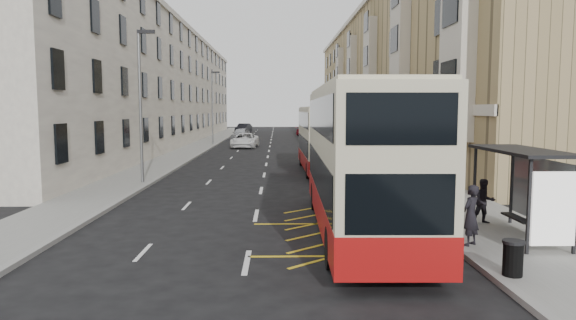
{
  "coord_description": "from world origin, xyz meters",
  "views": [
    {
      "loc": [
        0.82,
        -15.3,
        4.07
      ],
      "look_at": [
        1.28,
        6.96,
        1.83
      ],
      "focal_mm": 32.0,
      "sensor_mm": 36.0,
      "label": 1
    }
  ],
  "objects_px": {
    "double_decker_rear": "(321,139)",
    "pedestrian_far": "(441,196)",
    "double_decker_front": "(360,159)",
    "car_silver": "(241,134)",
    "street_lamp_far": "(213,103)",
    "pedestrian_near": "(471,215)",
    "pedestrian_mid": "(484,201)",
    "litter_bin": "(513,257)",
    "car_red": "(306,131)",
    "car_dark": "(244,128)",
    "white_van": "(245,140)",
    "bus_shelter": "(531,174)",
    "street_lamp_near": "(141,98)"
  },
  "relations": [
    {
      "from": "double_decker_rear",
      "to": "pedestrian_near",
      "type": "bearing_deg",
      "value": -82.41
    },
    {
      "from": "litter_bin",
      "to": "white_van",
      "type": "relative_size",
      "value": 0.15
    },
    {
      "from": "white_van",
      "to": "car_red",
      "type": "relative_size",
      "value": 1.13
    },
    {
      "from": "double_decker_rear",
      "to": "bus_shelter",
      "type": "bearing_deg",
      "value": -76.06
    },
    {
      "from": "double_decker_rear",
      "to": "pedestrian_far",
      "type": "distance_m",
      "value": 15.45
    },
    {
      "from": "double_decker_rear",
      "to": "pedestrian_mid",
      "type": "distance_m",
      "value": 16.4
    },
    {
      "from": "street_lamp_near",
      "to": "car_red",
      "type": "relative_size",
      "value": 1.66
    },
    {
      "from": "street_lamp_far",
      "to": "double_decker_front",
      "type": "xyz_separation_m",
      "value": [
        9.85,
        -40.77,
        -2.2
      ]
    },
    {
      "from": "pedestrian_mid",
      "to": "pedestrian_far",
      "type": "relative_size",
      "value": 0.92
    },
    {
      "from": "street_lamp_far",
      "to": "pedestrian_far",
      "type": "distance_m",
      "value": 41.73
    },
    {
      "from": "double_decker_front",
      "to": "pedestrian_mid",
      "type": "distance_m",
      "value": 4.68
    },
    {
      "from": "double_decker_front",
      "to": "pedestrian_far",
      "type": "height_order",
      "value": "double_decker_front"
    },
    {
      "from": "car_dark",
      "to": "bus_shelter",
      "type": "bearing_deg",
      "value": -66.63
    },
    {
      "from": "street_lamp_far",
      "to": "car_silver",
      "type": "relative_size",
      "value": 1.71
    },
    {
      "from": "street_lamp_near",
      "to": "street_lamp_far",
      "type": "height_order",
      "value": "same"
    },
    {
      "from": "bus_shelter",
      "to": "double_decker_rear",
      "type": "relative_size",
      "value": 0.4
    },
    {
      "from": "pedestrian_mid",
      "to": "car_red",
      "type": "bearing_deg",
      "value": 90.48
    },
    {
      "from": "street_lamp_far",
      "to": "pedestrian_near",
      "type": "bearing_deg",
      "value": -73.54
    },
    {
      "from": "street_lamp_near",
      "to": "bus_shelter",
      "type": "bearing_deg",
      "value": -40.14
    },
    {
      "from": "double_decker_rear",
      "to": "car_dark",
      "type": "relative_size",
      "value": 2.17
    },
    {
      "from": "car_silver",
      "to": "pedestrian_mid",
      "type": "bearing_deg",
      "value": -67.49
    },
    {
      "from": "double_decker_front",
      "to": "car_silver",
      "type": "height_order",
      "value": "double_decker_front"
    },
    {
      "from": "street_lamp_far",
      "to": "car_red",
      "type": "relative_size",
      "value": 1.66
    },
    {
      "from": "street_lamp_near",
      "to": "pedestrian_far",
      "type": "bearing_deg",
      "value": -36.28
    },
    {
      "from": "double_decker_rear",
      "to": "car_red",
      "type": "height_order",
      "value": "double_decker_rear"
    },
    {
      "from": "pedestrian_near",
      "to": "car_dark",
      "type": "distance_m",
      "value": 71.92
    },
    {
      "from": "bus_shelter",
      "to": "car_silver",
      "type": "height_order",
      "value": "bus_shelter"
    },
    {
      "from": "double_decker_front",
      "to": "pedestrian_far",
      "type": "bearing_deg",
      "value": 23.38
    },
    {
      "from": "bus_shelter",
      "to": "pedestrian_near",
      "type": "height_order",
      "value": "bus_shelter"
    },
    {
      "from": "bus_shelter",
      "to": "double_decker_rear",
      "type": "xyz_separation_m",
      "value": [
        -4.69,
        18.01,
        -0.01
      ]
    },
    {
      "from": "car_silver",
      "to": "car_red",
      "type": "bearing_deg",
      "value": 62.15
    },
    {
      "from": "litter_bin",
      "to": "car_dark",
      "type": "relative_size",
      "value": 0.17
    },
    {
      "from": "bus_shelter",
      "to": "double_decker_front",
      "type": "relative_size",
      "value": 0.35
    },
    {
      "from": "street_lamp_near",
      "to": "double_decker_rear",
      "type": "relative_size",
      "value": 0.76
    },
    {
      "from": "pedestrian_far",
      "to": "litter_bin",
      "type": "bearing_deg",
      "value": 129.17
    },
    {
      "from": "bus_shelter",
      "to": "litter_bin",
      "type": "bearing_deg",
      "value": -121.28
    },
    {
      "from": "car_silver",
      "to": "car_dark",
      "type": "distance_m",
      "value": 19.17
    },
    {
      "from": "white_van",
      "to": "car_silver",
      "type": "distance_m",
      "value": 12.63
    },
    {
      "from": "street_lamp_near",
      "to": "white_van",
      "type": "xyz_separation_m",
      "value": [
        3.76,
        26.35,
        -3.88
      ]
    },
    {
      "from": "pedestrian_mid",
      "to": "car_dark",
      "type": "xyz_separation_m",
      "value": [
        -12.69,
        68.25,
        -0.12
      ]
    },
    {
      "from": "double_decker_front",
      "to": "double_decker_rear",
      "type": "distance_m",
      "value": 16.39
    },
    {
      "from": "street_lamp_far",
      "to": "pedestrian_mid",
      "type": "bearing_deg",
      "value": -70.5
    },
    {
      "from": "white_van",
      "to": "double_decker_front",
      "type": "bearing_deg",
      "value": -76.95
    },
    {
      "from": "double_decker_front",
      "to": "car_dark",
      "type": "distance_m",
      "value": 69.36
    },
    {
      "from": "bus_shelter",
      "to": "pedestrian_near",
      "type": "xyz_separation_m",
      "value": [
        -1.99,
        -0.59,
        -1.11
      ]
    },
    {
      "from": "white_van",
      "to": "car_red",
      "type": "xyz_separation_m",
      "value": [
        7.79,
        24.7,
        -0.06
      ]
    },
    {
      "from": "pedestrian_far",
      "to": "car_red",
      "type": "xyz_separation_m",
      "value": [
        -1.4,
        60.56,
        -0.29
      ]
    },
    {
      "from": "white_van",
      "to": "car_dark",
      "type": "distance_m",
      "value": 31.8
    },
    {
      "from": "double_decker_front",
      "to": "pedestrian_near",
      "type": "relative_size",
      "value": 6.85
    },
    {
      "from": "bus_shelter",
      "to": "litter_bin",
      "type": "xyz_separation_m",
      "value": [
        -1.99,
        -3.28,
        -1.55
      ]
    }
  ]
}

